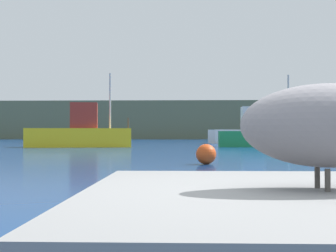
# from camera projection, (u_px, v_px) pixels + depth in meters

# --- Properties ---
(hillside_backdrop) EXTENTS (140.00, 12.67, 5.95)m
(hillside_backdrop) POSITION_uv_depth(u_px,v_px,m) (184.00, 121.00, 75.28)
(hillside_backdrop) COLOR #5B664C
(hillside_backdrop) RESTS_ON ground
(pier_dock) EXTENTS (2.70, 2.45, 0.56)m
(pier_dock) POSITION_uv_depth(u_px,v_px,m) (332.00, 241.00, 2.47)
(pier_dock) COLOR gray
(pier_dock) RESTS_ON ground
(pelican) EXTENTS (1.29, 0.50, 0.84)m
(pelican) POSITION_uv_depth(u_px,v_px,m) (333.00, 124.00, 2.48)
(pelican) COLOR slate
(pelican) RESTS_ON pier_dock
(fishing_boat_yellow) EXTENTS (6.83, 3.19, 4.78)m
(fishing_boat_yellow) POSITION_uv_depth(u_px,v_px,m) (80.00, 133.00, 29.11)
(fishing_boat_yellow) COLOR yellow
(fishing_boat_yellow) RESTS_ON ground
(fishing_boat_white) EXTENTS (6.22, 3.43, 3.94)m
(fishing_boat_white) POSITION_uv_depth(u_px,v_px,m) (245.00, 133.00, 40.46)
(fishing_boat_white) COLOR white
(fishing_boat_white) RESTS_ON ground
(fishing_boat_green) EXTENTS (5.68, 1.63, 4.72)m
(fishing_boat_green) POSITION_uv_depth(u_px,v_px,m) (260.00, 134.00, 29.73)
(fishing_boat_green) COLOR #1E8C4C
(fishing_boat_green) RESTS_ON ground
(mooring_buoy) EXTENTS (0.57, 0.57, 0.57)m
(mooring_buoy) POSITION_uv_depth(u_px,v_px,m) (206.00, 154.00, 12.78)
(mooring_buoy) COLOR #E54C19
(mooring_buoy) RESTS_ON ground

